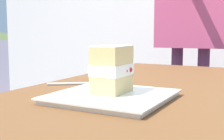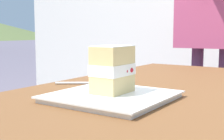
# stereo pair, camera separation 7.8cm
# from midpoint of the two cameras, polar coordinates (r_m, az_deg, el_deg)

# --- Properties ---
(patio_table) EXTENTS (1.59, 0.78, 0.69)m
(patio_table) POSITION_cam_midpoint_polar(r_m,az_deg,el_deg) (0.87, 4.05, -10.56)
(patio_table) COLOR brown
(patio_table) RESTS_ON ground
(dessert_plate) EXTENTS (0.28, 0.28, 0.02)m
(dessert_plate) POSITION_cam_midpoint_polar(r_m,az_deg,el_deg) (0.80, -2.83, -4.90)
(dessert_plate) COLOR white
(dessert_plate) RESTS_ON patio_table
(cake_slice) EXTENTS (0.11, 0.08, 0.12)m
(cake_slice) POSITION_cam_midpoint_polar(r_m,az_deg,el_deg) (0.80, -2.82, 0.11)
(cake_slice) COLOR #E0C17A
(cake_slice) RESTS_ON dessert_plate
(dessert_fork) EXTENTS (0.11, 0.15, 0.01)m
(dessert_fork) POSITION_cam_midpoint_polar(r_m,az_deg,el_deg) (1.03, -8.45, -2.47)
(dessert_fork) COLOR silver
(dessert_fork) RESTS_ON patio_table
(diner_person) EXTENTS (0.55, 0.43, 1.51)m
(diner_person) POSITION_cam_midpoint_polar(r_m,az_deg,el_deg) (1.95, 13.20, 11.23)
(diner_person) COLOR #5D3049
(diner_person) RESTS_ON ground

